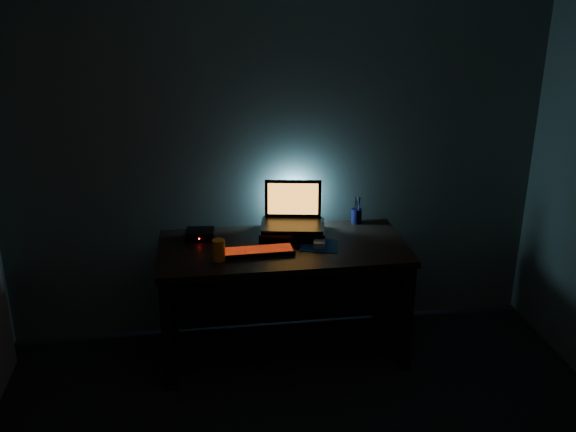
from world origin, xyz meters
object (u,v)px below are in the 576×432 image
object	(u,v)px
pen_cup	(356,216)
juice_glass	(219,250)
keyboard	(258,251)
laptop	(293,214)
mouse	(320,243)
router	(200,234)

from	to	relation	value
pen_cup	juice_glass	bearing A→B (deg)	-153.57
keyboard	pen_cup	xyz separation A→B (m)	(0.69, 0.39, 0.04)
laptop	keyboard	distance (m)	0.40
laptop	juice_glass	distance (m)	0.60
mouse	juice_glass	distance (m)	0.62
laptop	mouse	size ratio (longest dim) A/B	3.71
mouse	juice_glass	bearing A→B (deg)	-153.92
mouse	juice_glass	xyz separation A→B (m)	(-0.61, -0.12, 0.04)
keyboard	router	distance (m)	0.43
mouse	pen_cup	world-z (taller)	pen_cup
mouse	router	distance (m)	0.74
laptop	mouse	bearing A→B (deg)	-52.06
keyboard	juice_glass	size ratio (longest dim) A/B	3.42
pen_cup	juice_glass	world-z (taller)	juice_glass
keyboard	mouse	world-z (taller)	mouse
laptop	keyboard	xyz separation A→B (m)	(-0.25, -0.29, -0.11)
laptop	router	xyz separation A→B (m)	(-0.58, -0.03, -0.09)
mouse	pen_cup	size ratio (longest dim) A/B	1.16
router	mouse	bearing A→B (deg)	-11.69
keyboard	juice_glass	world-z (taller)	juice_glass
mouse	juice_glass	size ratio (longest dim) A/B	0.90
pen_cup	router	xyz separation A→B (m)	(-1.02, -0.12, -0.02)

